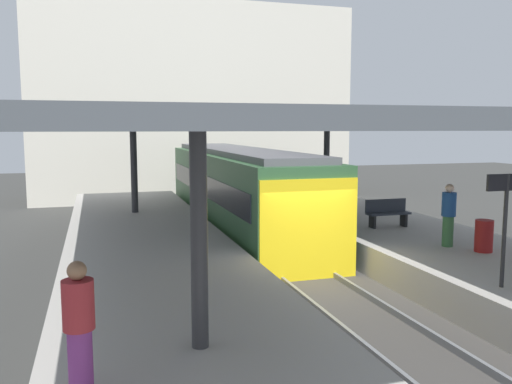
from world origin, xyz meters
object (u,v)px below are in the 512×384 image
Objects in this scene: commuter_train at (238,190)px; litter_bin at (484,236)px; platform_bench at (387,212)px; passenger_near_bench at (449,214)px; platform_sign at (506,204)px; passenger_mid_platform at (79,327)px.

litter_bin is (4.08, -8.47, -0.33)m from commuter_train.
passenger_near_bench is (0.06, -2.91, 0.38)m from platform_bench.
platform_sign is 8.03m from passenger_mid_platform.
litter_bin is (0.55, -3.68, -0.06)m from platform_bench.
passenger_near_bench reaches higher than litter_bin.
litter_bin is at bearing -57.79° from passenger_near_bench.
platform_bench is 3.72m from litter_bin.
platform_sign is (2.34, -11.07, 0.90)m from commuter_train.
commuter_train is 11.35m from platform_sign.
platform_bench is at bearing 91.23° from passenger_near_bench.
platform_bench is 0.63× the size of platform_sign.
platform_sign reaches higher than platform_bench.
passenger_near_bench is 1.03× the size of passenger_mid_platform.
passenger_near_bench is at bearing 31.27° from passenger_mid_platform.
commuter_train is at bearing 115.01° from passenger_near_bench.
commuter_train reaches higher than passenger_mid_platform.
passenger_near_bench is 10.49m from passenger_mid_platform.
commuter_train is 8.50m from passenger_near_bench.
commuter_train is at bearing 101.95° from platform_sign.
commuter_train reaches higher than litter_bin.
litter_bin is at bearing 56.25° from platform_sign.
platform_bench is 1.75× the size of litter_bin.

